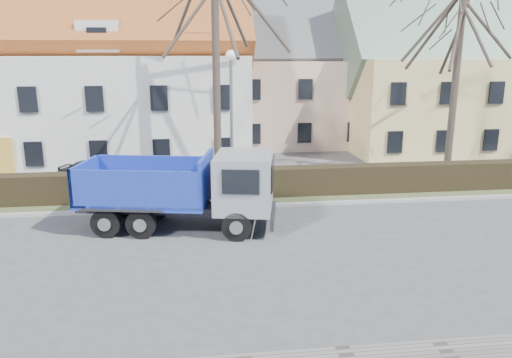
{
  "coord_description": "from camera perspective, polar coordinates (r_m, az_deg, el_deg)",
  "views": [
    {
      "loc": [
        -3.13,
        -15.53,
        6.47
      ],
      "look_at": [
        -0.78,
        3.22,
        1.6
      ],
      "focal_mm": 35.0,
      "sensor_mm": 36.0,
      "label": 1
    }
  ],
  "objects": [
    {
      "name": "ground",
      "position": [
        17.11,
        3.96,
        -7.8
      ],
      "size": [
        120.0,
        120.0,
        0.0
      ],
      "primitive_type": "plane",
      "color": "#434345"
    },
    {
      "name": "curb_far",
      "position": [
        21.36,
        1.61,
        -3.02
      ],
      "size": [
        80.0,
        0.3,
        0.12
      ],
      "primitive_type": "cube",
      "color": "gray",
      "rests_on": "ground"
    },
    {
      "name": "grass_strip",
      "position": [
        22.88,
        1.0,
        -1.85
      ],
      "size": [
        80.0,
        3.0,
        0.1
      ],
      "primitive_type": "cube",
      "color": "#424B2A",
      "rests_on": "ground"
    },
    {
      "name": "hedge",
      "position": [
        22.52,
        1.08,
        -0.53
      ],
      "size": [
        60.0,
        0.9,
        1.3
      ],
      "primitive_type": "cube",
      "color": "black",
      "rests_on": "ground"
    },
    {
      "name": "building_white",
      "position": [
        33.09,
        -24.92,
        10.15
      ],
      "size": [
        26.8,
        10.8,
        9.5
      ],
      "primitive_type": null,
      "color": "silver",
      "rests_on": "ground"
    },
    {
      "name": "building_pink",
      "position": [
        36.33,
        4.25,
        10.51
      ],
      "size": [
        10.8,
        8.8,
        8.0
      ],
      "primitive_type": null,
      "color": "#D1AC93",
      "rests_on": "ground"
    },
    {
      "name": "building_yellow",
      "position": [
        37.81,
        23.63,
        9.9
      ],
      "size": [
        18.8,
        10.8,
        8.5
      ],
      "primitive_type": null,
      "color": "#DAC278",
      "rests_on": "ground"
    },
    {
      "name": "tree_1",
      "position": [
        24.06,
        -4.6,
        14.06
      ],
      "size": [
        9.2,
        9.2,
        12.65
      ],
      "primitive_type": null,
      "color": "#382E26",
      "rests_on": "ground"
    },
    {
      "name": "tree_2",
      "position": [
        27.4,
        21.93,
        11.4
      ],
      "size": [
        8.0,
        8.0,
        11.0
      ],
      "primitive_type": null,
      "color": "#382E26",
      "rests_on": "ground"
    },
    {
      "name": "dump_truck",
      "position": [
        18.69,
        -9.66,
        -1.22
      ],
      "size": [
        7.83,
        4.15,
        2.98
      ],
      "primitive_type": null,
      "rotation": [
        0.0,
        0.0,
        -0.19
      ],
      "color": "#162C98",
      "rests_on": "ground"
    },
    {
      "name": "streetlight",
      "position": [
        22.82,
        -2.81,
        6.43
      ],
      "size": [
        0.51,
        0.51,
        6.59
      ],
      "primitive_type": null,
      "color": "gray",
      "rests_on": "ground"
    },
    {
      "name": "cart_frame",
      "position": [
        20.86,
        -11.89,
        -3.13
      ],
      "size": [
        0.65,
        0.4,
        0.56
      ],
      "primitive_type": null,
      "rotation": [
        0.0,
        0.0,
        0.09
      ],
      "color": "silver",
      "rests_on": "ground"
    },
    {
      "name": "parked_car_a",
      "position": [
        26.22,
        -17.97,
        0.8
      ],
      "size": [
        3.81,
        2.44,
        1.21
      ],
      "primitive_type": "imported",
      "rotation": [
        0.0,
        0.0,
        1.26
      ],
      "color": "black",
      "rests_on": "ground"
    }
  ]
}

